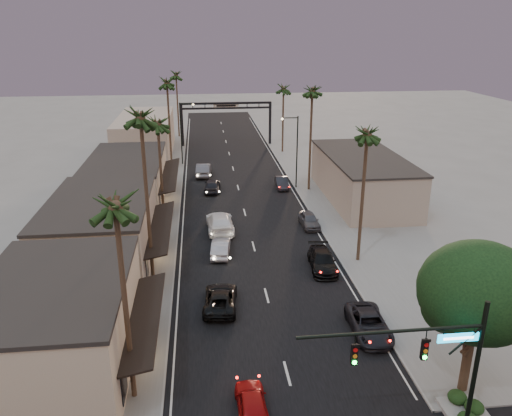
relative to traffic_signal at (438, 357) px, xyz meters
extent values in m
plane|color=slate|center=(-5.69, 36.00, -5.08)|extent=(200.00, 200.00, 0.00)
cube|color=black|center=(-5.69, 41.00, -5.08)|extent=(14.00, 120.00, 0.02)
cube|color=slate|center=(-15.19, 48.00, -5.02)|extent=(5.00, 92.00, 0.12)
cube|color=slate|center=(3.81, 48.00, -5.02)|extent=(5.00, 92.00, 0.12)
cube|color=#BFAD92|center=(-18.69, 8.00, -2.33)|extent=(8.00, 12.00, 5.50)
cube|color=gray|center=(-18.69, 22.00, -2.33)|extent=(8.00, 14.00, 5.50)
cube|color=#BFAD92|center=(-18.69, 38.00, -2.58)|extent=(8.00, 16.00, 5.00)
cube|color=gray|center=(-18.69, 61.00, -2.08)|extent=(8.00, 20.00, 6.00)
cube|color=gray|center=(8.31, 36.00, -2.58)|extent=(8.00, 18.00, 5.00)
cylinder|color=black|center=(1.91, 0.00, -1.18)|extent=(0.22, 0.22, 7.80)
cylinder|color=black|center=(-2.29, 0.00, 1.52)|extent=(8.40, 0.16, 0.16)
cube|color=black|center=(-3.89, 0.00, 0.47)|extent=(0.28, 0.22, 1.00)
cube|color=black|center=(-0.69, 0.00, 0.47)|extent=(0.28, 0.22, 1.00)
cube|color=#0D92CA|center=(0.81, 0.00, 0.97)|extent=(1.90, 0.08, 0.42)
cylinder|color=#38281C|center=(3.71, 3.50, -3.48)|extent=(0.52, 0.52, 3.20)
ellipsoid|color=black|center=(3.71, 3.50, 1.12)|extent=(6.20, 6.20, 5.20)
sphere|color=black|center=(5.11, 2.70, 0.32)|extent=(3.20, 3.20, 3.20)
sphere|color=black|center=(2.51, 4.10, -0.08)|extent=(2.80, 2.80, 2.80)
cube|color=black|center=(-13.09, 66.00, -1.58)|extent=(0.40, 0.40, 7.00)
cube|color=black|center=(1.71, 66.00, -1.58)|extent=(0.40, 0.40, 7.00)
cube|color=black|center=(-5.69, 66.00, 2.02)|extent=(15.20, 0.35, 0.35)
cube|color=black|center=(-5.69, 66.00, 1.22)|extent=(15.20, 0.30, 0.30)
cube|color=beige|center=(-5.69, 65.98, 1.62)|extent=(4.20, 0.12, 1.00)
cylinder|color=black|center=(1.51, 41.00, -0.58)|extent=(0.16, 0.16, 9.00)
cylinder|color=black|center=(0.51, 41.00, 3.72)|extent=(2.00, 0.12, 0.12)
sphere|color=#FFD899|center=(-0.39, 41.00, 3.62)|extent=(0.30, 0.30, 0.30)
cylinder|color=black|center=(-12.89, 54.00, -0.58)|extent=(0.16, 0.16, 9.00)
cylinder|color=black|center=(-11.89, 54.00, 3.72)|extent=(2.00, 0.12, 0.12)
sphere|color=#FFD899|center=(-10.99, 54.00, 3.62)|extent=(0.30, 0.30, 0.30)
cylinder|color=#38281C|center=(-14.29, 5.00, 0.42)|extent=(0.28, 0.28, 11.00)
sphere|color=black|center=(-14.29, 5.00, 6.52)|extent=(3.20, 3.20, 3.20)
cylinder|color=#38281C|center=(-14.29, 18.00, 1.42)|extent=(0.28, 0.28, 13.00)
sphere|color=black|center=(-14.29, 18.00, 8.52)|extent=(3.20, 3.20, 3.20)
cylinder|color=#38281C|center=(-14.29, 32.00, -0.08)|extent=(0.28, 0.28, 10.00)
sphere|color=black|center=(-14.29, 32.00, 5.52)|extent=(3.20, 3.20, 3.20)
cylinder|color=#38281C|center=(-14.29, 51.00, 0.92)|extent=(0.28, 0.28, 12.00)
sphere|color=black|center=(-14.29, 51.00, 7.52)|extent=(3.20, 3.20, 3.20)
cylinder|color=#38281C|center=(2.91, 20.00, 0.42)|extent=(0.28, 0.28, 11.00)
sphere|color=black|center=(2.91, 20.00, 6.52)|extent=(3.20, 3.20, 3.20)
cylinder|color=#38281C|center=(2.91, 40.00, 0.92)|extent=(0.28, 0.28, 12.00)
sphere|color=black|center=(2.91, 40.00, 7.52)|extent=(3.20, 3.20, 3.20)
cylinder|color=#38281C|center=(2.91, 60.00, -0.08)|extent=(0.28, 0.28, 10.00)
sphere|color=black|center=(2.91, 60.00, 5.52)|extent=(3.20, 3.20, 3.20)
cylinder|color=#38281C|center=(-13.99, 74.00, 0.42)|extent=(0.28, 0.28, 11.00)
sphere|color=black|center=(-13.99, 74.00, 6.52)|extent=(3.20, 3.20, 3.20)
imported|color=#940A0A|center=(-8.07, 3.00, -4.41)|extent=(1.64, 3.96, 1.34)
imported|color=black|center=(-9.19, 13.78, -4.39)|extent=(2.76, 5.15, 1.38)
imported|color=#A3A3A8|center=(-8.76, 22.59, -4.38)|extent=(2.00, 4.41, 1.40)
imported|color=white|center=(-8.57, 28.09, -4.19)|extent=(2.71, 6.24, 1.79)
imported|color=black|center=(-8.94, 40.78, -4.31)|extent=(2.28, 4.70, 1.55)
imported|color=#56565C|center=(-9.91, 47.85, -4.23)|extent=(2.17, 5.27, 1.70)
imported|color=black|center=(0.31, 9.42, -4.39)|extent=(2.55, 5.11, 1.39)
imported|color=black|center=(-0.50, 18.89, -4.35)|extent=(2.42, 5.20, 1.47)
imported|color=#454549|center=(0.42, 28.23, -4.38)|extent=(1.77, 4.15, 1.40)
imported|color=black|center=(-0.28, 41.25, -4.41)|extent=(1.60, 4.13, 1.34)
camera|label=1|loc=(-10.20, -17.62, 13.89)|focal=35.00mm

